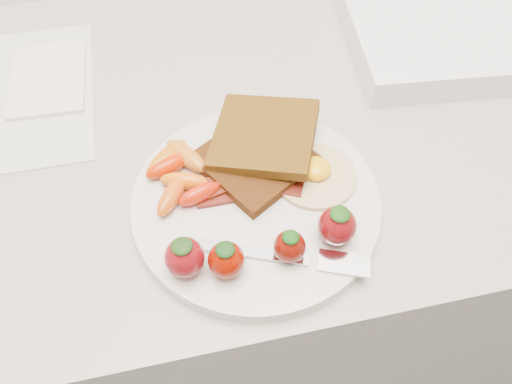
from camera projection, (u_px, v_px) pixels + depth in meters
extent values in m
cube|color=gray|center=(238.00, 271.00, 1.00)|extent=(2.00, 0.60, 0.90)
cylinder|color=beige|center=(256.00, 202.00, 0.55)|extent=(0.27, 0.27, 0.02)
cube|color=black|center=(255.00, 160.00, 0.56)|extent=(0.15, 0.15, 0.01)
cube|color=#472D09|center=(264.00, 135.00, 0.56)|extent=(0.15, 0.15, 0.03)
cylinder|color=beige|center=(315.00, 175.00, 0.55)|extent=(0.09, 0.09, 0.01)
ellipsoid|color=#F1A80A|center=(316.00, 169.00, 0.55)|extent=(0.03, 0.03, 0.02)
cube|color=#3F060A|center=(243.00, 190.00, 0.54)|extent=(0.10, 0.03, 0.00)
cube|color=black|center=(256.00, 181.00, 0.55)|extent=(0.11, 0.07, 0.00)
cube|color=#390805|center=(247.00, 174.00, 0.55)|extent=(0.11, 0.05, 0.00)
ellipsoid|color=#BE2300|center=(168.00, 166.00, 0.55)|extent=(0.06, 0.04, 0.02)
ellipsoid|color=#DB610B|center=(184.00, 181.00, 0.54)|extent=(0.06, 0.03, 0.02)
ellipsoid|color=#CF4F0F|center=(172.00, 196.00, 0.53)|extent=(0.05, 0.06, 0.02)
ellipsoid|color=#C16517|center=(186.00, 156.00, 0.56)|extent=(0.05, 0.06, 0.02)
ellipsoid|color=#C4610A|center=(167.00, 158.00, 0.56)|extent=(0.06, 0.06, 0.02)
ellipsoid|color=red|center=(200.00, 194.00, 0.53)|extent=(0.05, 0.03, 0.02)
ellipsoid|color=maroon|center=(185.00, 258.00, 0.47)|extent=(0.04, 0.04, 0.04)
ellipsoid|color=#16320D|center=(182.00, 246.00, 0.45)|extent=(0.02, 0.02, 0.01)
ellipsoid|color=#780C00|center=(226.00, 260.00, 0.47)|extent=(0.04, 0.04, 0.04)
ellipsoid|color=black|center=(225.00, 250.00, 0.46)|extent=(0.02, 0.02, 0.01)
ellipsoid|color=#540A03|center=(290.00, 247.00, 0.48)|extent=(0.03, 0.03, 0.04)
ellipsoid|color=#10410C|center=(291.00, 237.00, 0.47)|extent=(0.02, 0.02, 0.01)
ellipsoid|color=#65080C|center=(337.00, 226.00, 0.49)|extent=(0.04, 0.04, 0.04)
ellipsoid|color=#173E0D|center=(340.00, 214.00, 0.47)|extent=(0.02, 0.02, 0.01)
cube|color=silver|center=(249.00, 251.00, 0.50)|extent=(0.12, 0.06, 0.00)
cube|color=white|center=(344.00, 263.00, 0.49)|extent=(0.06, 0.04, 0.00)
cube|color=beige|center=(16.00, 95.00, 0.66)|extent=(0.20, 0.27, 0.00)
cube|color=silver|center=(48.00, 79.00, 0.67)|extent=(0.10, 0.14, 0.01)
cube|color=white|center=(466.00, 21.00, 0.72)|extent=(0.37, 0.31, 0.04)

